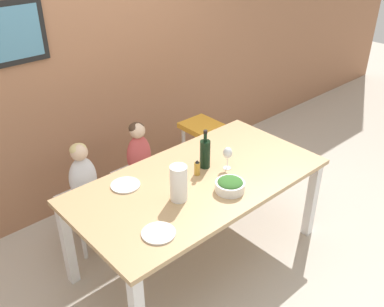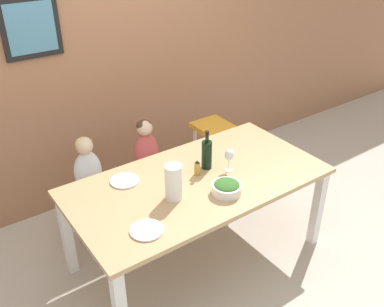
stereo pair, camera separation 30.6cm
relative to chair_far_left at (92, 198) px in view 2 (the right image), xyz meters
name	(u,v)px [view 2 (the right image)]	position (x,y,z in m)	size (l,w,h in m)	color
ground_plane	(197,255)	(0.55, -0.72, -0.37)	(14.00, 14.00, 0.00)	#BCB2A3
wall_back	(110,53)	(0.55, 0.58, 0.98)	(10.00, 0.09, 2.70)	#9E6B4C
dining_table	(198,188)	(0.55, -0.72, 0.28)	(1.88, 0.98, 0.74)	tan
chair_far_left	(92,198)	(0.00, 0.00, 0.00)	(0.37, 0.38, 0.45)	silver
chair_far_center	(148,178)	(0.53, 0.00, 0.00)	(0.37, 0.38, 0.45)	silver
chair_right_highchair	(212,140)	(1.25, 0.00, 0.16)	(0.32, 0.33, 0.69)	silver
person_child_left	(87,166)	(0.00, 0.00, 0.31)	(0.22, 0.15, 0.48)	silver
person_child_center	(146,147)	(0.53, 0.00, 0.31)	(0.22, 0.15, 0.48)	#C64C4C
wine_bottle	(207,154)	(0.70, -0.63, 0.48)	(0.08, 0.08, 0.31)	black
paper_towel_roll	(174,182)	(0.29, -0.81, 0.49)	(0.12, 0.12, 0.26)	white
wine_glass_near	(229,156)	(0.81, -0.75, 0.49)	(0.07, 0.07, 0.18)	white
salad_bowl_large	(227,187)	(0.61, -0.97, 0.41)	(0.21, 0.21, 0.09)	white
dinner_plate_front_left	(147,230)	(-0.04, -1.00, 0.37)	(0.21, 0.21, 0.01)	silver
dinner_plate_back_left	(125,181)	(0.11, -0.44, 0.37)	(0.21, 0.21, 0.01)	silver
condiment_bottle_hot_sauce	(197,168)	(0.58, -0.67, 0.42)	(0.04, 0.04, 0.12)	#BC8E33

